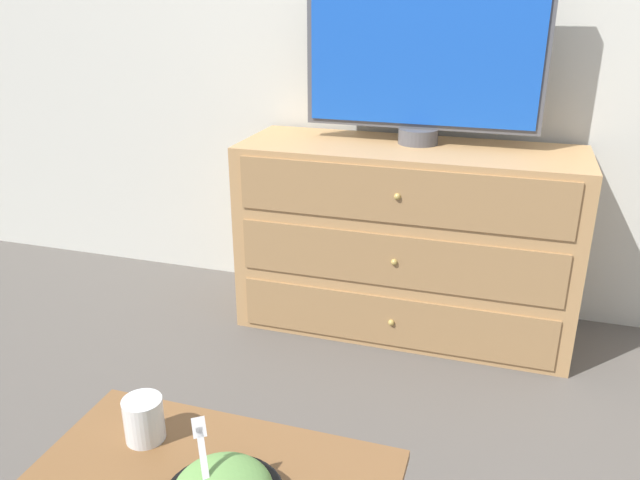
# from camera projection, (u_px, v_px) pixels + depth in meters

# --- Properties ---
(ground_plane) EXTENTS (12.00, 12.00, 0.00)m
(ground_plane) POSITION_uv_depth(u_px,v_px,m) (442.00, 301.00, 2.84)
(ground_plane) COLOR #56514C
(dresser) EXTENTS (1.31, 0.48, 0.76)m
(dresser) POSITION_uv_depth(u_px,v_px,m) (405.00, 240.00, 2.50)
(dresser) COLOR tan
(dresser) RESTS_ON ground_plane
(tv) EXTENTS (0.89, 0.15, 0.68)m
(tv) POSITION_uv_depth(u_px,v_px,m) (423.00, 48.00, 2.29)
(tv) COLOR #515156
(tv) RESTS_ON dresser
(drink_cup) EXTENTS (0.08, 0.08, 0.10)m
(drink_cup) POSITION_uv_depth(u_px,v_px,m) (144.00, 422.00, 1.31)
(drink_cup) COLOR beige
(drink_cup) RESTS_ON coffee_table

